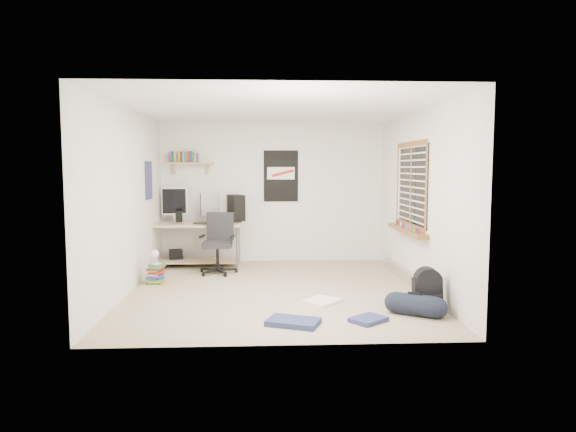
{
  "coord_description": "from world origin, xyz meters",
  "views": [
    {
      "loc": [
        -0.18,
        -7.04,
        1.71
      ],
      "look_at": [
        0.18,
        0.32,
        1.01
      ],
      "focal_mm": 32.0,
      "sensor_mm": 36.0,
      "label": 1
    }
  ],
  "objects_px": {
    "office_chair": "(217,243)",
    "desk": "(192,245)",
    "backpack": "(427,296)",
    "book_stack": "(156,274)",
    "duffel_bag": "(415,304)"
  },
  "relations": [
    {
      "from": "desk",
      "to": "office_chair",
      "type": "bearing_deg",
      "value": -33.43
    },
    {
      "from": "desk",
      "to": "book_stack",
      "type": "bearing_deg",
      "value": -85.51
    },
    {
      "from": "backpack",
      "to": "book_stack",
      "type": "distance_m",
      "value": 3.86
    },
    {
      "from": "office_chair",
      "to": "book_stack",
      "type": "height_order",
      "value": "office_chair"
    },
    {
      "from": "office_chair",
      "to": "duffel_bag",
      "type": "distance_m",
      "value": 3.54
    },
    {
      "from": "backpack",
      "to": "desk",
      "type": "bearing_deg",
      "value": 140.13
    },
    {
      "from": "office_chair",
      "to": "backpack",
      "type": "height_order",
      "value": "office_chair"
    },
    {
      "from": "duffel_bag",
      "to": "book_stack",
      "type": "xyz_separation_m",
      "value": [
        -3.32,
        1.75,
        0.01
      ]
    },
    {
      "from": "desk",
      "to": "backpack",
      "type": "xyz_separation_m",
      "value": [
        3.15,
        -3.01,
        -0.16
      ]
    },
    {
      "from": "backpack",
      "to": "book_stack",
      "type": "bearing_deg",
      "value": 158.71
    },
    {
      "from": "office_chair",
      "to": "book_stack",
      "type": "xyz_separation_m",
      "value": [
        -0.84,
        -0.74,
        -0.34
      ]
    },
    {
      "from": "book_stack",
      "to": "desk",
      "type": "bearing_deg",
      "value": 75.71
    },
    {
      "from": "office_chair",
      "to": "desk",
      "type": "bearing_deg",
      "value": 135.77
    },
    {
      "from": "desk",
      "to": "backpack",
      "type": "distance_m",
      "value": 4.36
    },
    {
      "from": "desk",
      "to": "office_chair",
      "type": "relative_size",
      "value": 1.73
    }
  ]
}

